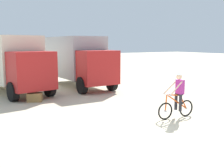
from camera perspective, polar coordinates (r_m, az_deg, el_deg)
ground_plane at (r=9.50m, az=7.77°, el=-9.55°), size 120.00×120.00×0.00m
box_truck_cream_rv at (r=17.41m, az=-20.24°, el=4.55°), size 3.39×7.03×3.35m
box_truck_grey_hauler at (r=18.65m, az=-7.23°, el=5.25°), size 2.52×6.80×3.35m
cyclist_orange_shirt at (r=11.01m, az=13.53°, el=-2.64°), size 1.73×0.52×1.82m
supply_crate at (r=14.37m, az=-15.81°, el=-2.68°), size 0.89×0.83×0.43m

